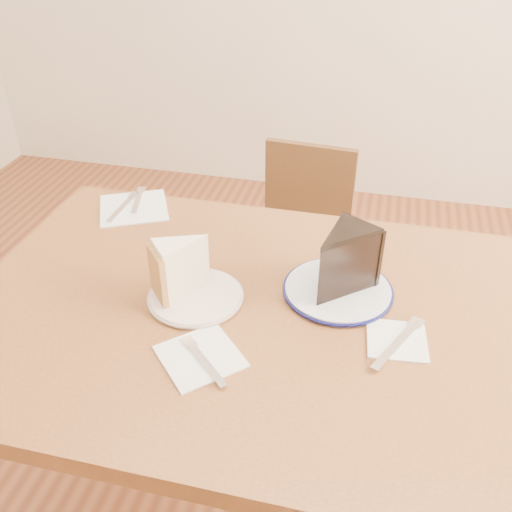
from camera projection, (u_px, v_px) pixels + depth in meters
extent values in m
cube|color=#502D15|center=(263.00, 318.00, 1.13)|extent=(1.20, 0.80, 0.04)
cylinder|color=black|center=(113.00, 314.00, 1.72)|extent=(0.06, 0.06, 0.71)
cylinder|color=black|center=(490.00, 376.00, 1.51)|extent=(0.06, 0.06, 0.71)
cube|color=#361F10|center=(294.00, 258.00, 1.91)|extent=(0.39, 0.39, 0.04)
cylinder|color=#361F10|center=(343.00, 289.00, 2.10)|extent=(0.03, 0.03, 0.37)
cylinder|color=#361F10|center=(264.00, 273.00, 2.18)|extent=(0.03, 0.03, 0.37)
cylinder|color=#361F10|center=(324.00, 343.00, 1.86)|extent=(0.03, 0.03, 0.37)
cylinder|color=#361F10|center=(237.00, 323.00, 1.94)|extent=(0.03, 0.03, 0.37)
cube|color=#361F10|center=(309.00, 189.00, 1.93)|extent=(0.31, 0.05, 0.32)
cylinder|color=silver|center=(196.00, 297.00, 1.14)|extent=(0.18, 0.18, 0.01)
cylinder|color=white|center=(338.00, 290.00, 1.16)|extent=(0.21, 0.21, 0.01)
cube|color=white|center=(200.00, 356.00, 1.01)|extent=(0.18, 0.18, 0.00)
cube|color=white|center=(397.00, 340.00, 1.04)|extent=(0.12, 0.12, 0.00)
cube|color=white|center=(134.00, 208.00, 1.45)|extent=(0.22, 0.22, 0.00)
cube|color=silver|center=(204.00, 362.00, 0.99)|extent=(0.11, 0.11, 0.00)
cube|color=silver|center=(397.00, 343.00, 1.03)|extent=(0.09, 0.16, 0.00)
cube|color=silver|center=(138.00, 200.00, 1.47)|extent=(0.05, 0.14, 0.00)
cube|color=silver|center=(123.00, 207.00, 1.45)|extent=(0.02, 0.16, 0.00)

